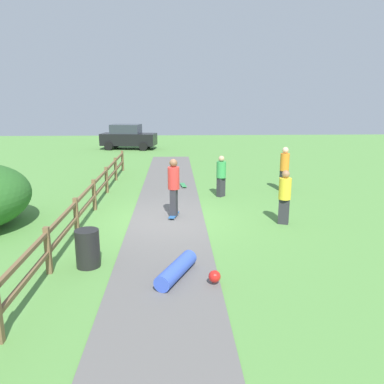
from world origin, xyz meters
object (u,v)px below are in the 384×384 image
at_px(trash_bin, 88,248).
at_px(skater_fallen, 180,270).
at_px(skateboard_loose, 183,185).
at_px(bystander_orange, 284,167).
at_px(skater_riding, 174,185).
at_px(bystander_green, 221,174).
at_px(bystander_yellow, 285,195).
at_px(parked_car_black, 128,137).

height_order(trash_bin, skater_fallen, trash_bin).
bearing_deg(skateboard_loose, trash_bin, -106.22).
xyz_separation_m(trash_bin, bystander_orange, (6.70, 7.38, 0.60)).
bearing_deg(skater_riding, bystander_orange, 37.67).
bearing_deg(bystander_green, skateboard_loose, 129.60).
xyz_separation_m(trash_bin, skateboard_loose, (2.43, 8.34, -0.36)).
distance_m(bystander_yellow, bystander_orange, 4.60).
distance_m(skater_riding, bystander_yellow, 3.55).
xyz_separation_m(bystander_yellow, bystander_orange, (1.23, 4.43, 0.11)).
distance_m(bystander_green, bystander_orange, 2.92).
bearing_deg(parked_car_black, bystander_orange, -60.39).
bearing_deg(bystander_orange, skater_riding, -142.33).
bearing_deg(parked_car_black, skater_riding, -78.85).
distance_m(skateboard_loose, parked_car_black, 14.19).
distance_m(skater_riding, bystander_green, 3.37).
relative_size(skateboard_loose, bystander_yellow, 0.48).
relative_size(skater_fallen, skateboard_loose, 1.87).
xyz_separation_m(skateboard_loose, bystander_yellow, (3.04, -5.38, 0.86)).
bearing_deg(bystander_green, parked_car_black, 109.59).
distance_m(trash_bin, skater_fallen, 2.28).
distance_m(trash_bin, skateboard_loose, 8.69).
bearing_deg(skateboard_loose, bystander_orange, -12.61).
relative_size(trash_bin, skateboard_loose, 1.10).
bearing_deg(skateboard_loose, bystander_green, -50.40).
xyz_separation_m(trash_bin, skater_fallen, (2.14, -0.75, -0.25)).
bearing_deg(parked_car_black, skateboard_loose, -73.63).
distance_m(skateboard_loose, bystander_yellow, 6.24).
height_order(trash_bin, parked_car_black, parked_car_black).
height_order(skater_fallen, bystander_yellow, bystander_yellow).
distance_m(skater_riding, skateboard_loose, 4.71).
xyz_separation_m(bystander_orange, parked_car_black, (-8.26, 14.54, -0.09)).
distance_m(trash_bin, bystander_orange, 9.99).
relative_size(skater_fallen, bystander_orange, 0.81).
height_order(skater_fallen, bystander_green, bystander_green).
relative_size(skater_riding, parked_car_black, 0.44).
bearing_deg(parked_car_black, bystander_green, -70.41).
bearing_deg(bystander_green, bystander_orange, 16.67).
distance_m(trash_bin, skater_riding, 4.32).
distance_m(skater_riding, bystander_orange, 5.92).
relative_size(skater_riding, bystander_yellow, 1.13).
bearing_deg(trash_bin, bystander_orange, 47.79).
bearing_deg(parked_car_black, trash_bin, -85.92).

